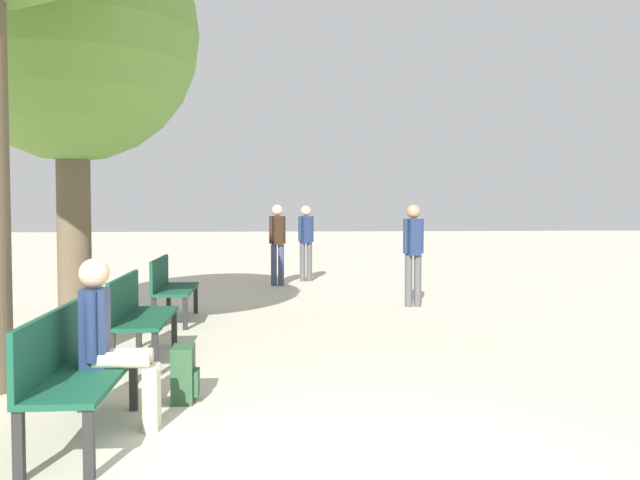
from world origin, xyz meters
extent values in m
plane|color=beige|center=(0.00, 0.00, 0.00)|extent=(80.00, 80.00, 0.00)
cube|color=#144733|center=(-1.49, 0.69, 0.44)|extent=(0.49, 1.51, 0.04)
cube|color=#144733|center=(-1.71, 0.69, 0.67)|extent=(0.04, 1.51, 0.42)
cube|color=black|center=(-1.29, -0.02, 0.21)|extent=(0.06, 0.06, 0.42)
cube|color=black|center=(-1.29, 1.40, 0.21)|extent=(0.06, 0.06, 0.42)
cube|color=black|center=(-1.69, -0.02, 0.21)|extent=(0.06, 0.06, 0.42)
cube|color=black|center=(-1.69, 1.40, 0.21)|extent=(0.06, 0.06, 0.42)
cube|color=#144733|center=(-1.49, 3.22, 0.44)|extent=(0.49, 1.51, 0.04)
cube|color=#144733|center=(-1.71, 3.22, 0.67)|extent=(0.04, 1.51, 0.42)
cube|color=black|center=(-1.29, 2.51, 0.21)|extent=(0.06, 0.06, 0.42)
cube|color=black|center=(-1.29, 3.93, 0.21)|extent=(0.06, 0.06, 0.42)
cube|color=black|center=(-1.69, 2.51, 0.21)|extent=(0.06, 0.06, 0.42)
cube|color=black|center=(-1.69, 3.93, 0.21)|extent=(0.06, 0.06, 0.42)
cube|color=#144733|center=(-1.49, 5.75, 0.44)|extent=(0.49, 1.51, 0.04)
cube|color=#144733|center=(-1.71, 5.75, 0.67)|extent=(0.04, 1.51, 0.42)
cube|color=black|center=(-1.29, 5.04, 0.21)|extent=(0.06, 0.06, 0.42)
cube|color=black|center=(-1.29, 6.47, 0.21)|extent=(0.06, 0.06, 0.42)
cube|color=black|center=(-1.69, 5.04, 0.21)|extent=(0.06, 0.06, 0.42)
cube|color=black|center=(-1.69, 6.47, 0.21)|extent=(0.06, 0.06, 0.42)
cylinder|color=brown|center=(-2.63, 4.89, 1.43)|extent=(0.41, 0.41, 2.86)
sphere|color=olive|center=(-2.63, 4.89, 3.72)|extent=(3.14, 3.14, 3.14)
cylinder|color=beige|center=(-1.27, 0.84, 0.52)|extent=(0.39, 0.11, 0.11)
cylinder|color=beige|center=(-1.07, 0.84, 0.23)|extent=(0.11, 0.11, 0.46)
cylinder|color=beige|center=(-1.27, 0.98, 0.52)|extent=(0.39, 0.11, 0.11)
cylinder|color=beige|center=(-1.07, 0.98, 0.23)|extent=(0.11, 0.11, 0.46)
cube|color=navy|center=(-1.46, 0.91, 0.74)|extent=(0.18, 0.21, 0.55)
cylinder|color=navy|center=(-1.46, 0.79, 0.77)|extent=(0.08, 0.08, 0.50)
cylinder|color=navy|center=(-1.46, 1.02, 0.77)|extent=(0.08, 0.08, 0.50)
sphere|color=tan|center=(-1.46, 0.91, 1.13)|extent=(0.21, 0.21, 0.21)
cube|color=#284C2D|center=(-0.93, 1.62, 0.23)|extent=(0.17, 0.30, 0.46)
cube|color=#284C2D|center=(-0.82, 1.62, 0.16)|extent=(0.04, 0.21, 0.20)
cylinder|color=#4C4C4C|center=(2.02, 6.91, 0.41)|extent=(0.12, 0.12, 0.82)
cylinder|color=#4C4C4C|center=(2.17, 6.91, 0.41)|extent=(0.12, 0.12, 0.82)
cube|color=navy|center=(2.10, 6.91, 1.11)|extent=(0.23, 0.26, 0.58)
cylinder|color=navy|center=(1.97, 6.91, 1.12)|extent=(0.09, 0.09, 0.55)
cylinder|color=navy|center=(2.22, 6.91, 1.12)|extent=(0.09, 0.09, 0.55)
sphere|color=#A37A5B|center=(2.10, 6.91, 1.52)|extent=(0.22, 0.22, 0.22)
cylinder|color=#4C4C4C|center=(0.55, 10.85, 0.40)|extent=(0.12, 0.12, 0.81)
cylinder|color=#4C4C4C|center=(0.69, 10.85, 0.40)|extent=(0.12, 0.12, 0.81)
cube|color=navy|center=(0.62, 10.85, 1.10)|extent=(0.25, 0.27, 0.57)
cylinder|color=navy|center=(0.50, 10.85, 1.11)|extent=(0.08, 0.08, 0.54)
cylinder|color=navy|center=(0.74, 10.85, 1.11)|extent=(0.08, 0.08, 0.54)
sphere|color=tan|center=(0.62, 10.85, 1.50)|extent=(0.22, 0.22, 0.22)
cylinder|color=#384260|center=(-0.07, 10.05, 0.41)|extent=(0.12, 0.12, 0.82)
cylinder|color=#384260|center=(0.07, 10.05, 0.41)|extent=(0.12, 0.12, 0.82)
cube|color=black|center=(0.00, 10.05, 1.11)|extent=(0.24, 0.26, 0.58)
cylinder|color=black|center=(-0.12, 10.05, 1.12)|extent=(0.09, 0.09, 0.55)
cylinder|color=black|center=(0.12, 10.05, 1.12)|extent=(0.09, 0.09, 0.55)
sphere|color=tan|center=(0.00, 10.05, 1.51)|extent=(0.22, 0.22, 0.22)
camera|label=1|loc=(-0.26, -4.21, 1.61)|focal=40.00mm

